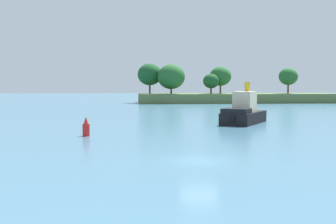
{
  "coord_description": "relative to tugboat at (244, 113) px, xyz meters",
  "views": [
    {
      "loc": [
        -4.82,
        -30.3,
        5.24
      ],
      "look_at": [
        0.85,
        32.8,
        1.2
      ],
      "focal_mm": 49.7,
      "sensor_mm": 36.0,
      "label": 1
    }
  ],
  "objects": [
    {
      "name": "ground_plane",
      "position": [
        -10.06,
        -27.62,
        -1.38
      ],
      "size": [
        400.0,
        400.0,
        0.0
      ],
      "primitive_type": "plane",
      "color": "teal"
    },
    {
      "name": "treeline_island",
      "position": [
        9.5,
        60.35,
        1.82
      ],
      "size": [
        50.88,
        12.56,
        10.09
      ],
      "color": "#566B3D",
      "rests_on": "ground"
    },
    {
      "name": "tugboat",
      "position": [
        0.0,
        0.0,
        0.0
      ],
      "size": [
        7.76,
        9.67,
        5.28
      ],
      "color": "black",
      "rests_on": "ground"
    },
    {
      "name": "channel_buoy_red",
      "position": [
        -18.81,
        -12.25,
        -0.57
      ],
      "size": [
        0.7,
        0.7,
        1.9
      ],
      "color": "red",
      "rests_on": "ground"
    }
  ]
}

